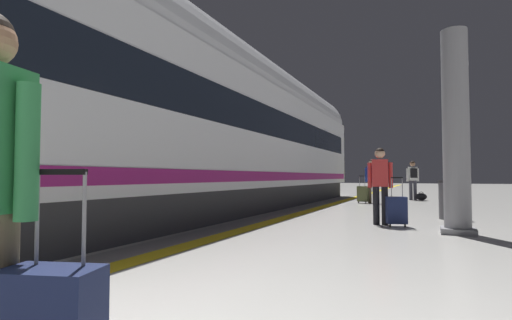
{
  "coord_description": "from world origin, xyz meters",
  "views": [
    {
      "loc": [
        2.52,
        -0.03,
        1.0
      ],
      "look_at": [
        -0.1,
        5.85,
        1.27
      ],
      "focal_mm": 27.29,
      "sensor_mm": 36.0,
      "label": 1
    }
  ],
  "objects_px": {
    "platform_pillar": "(456,135)",
    "waste_bin": "(449,200)",
    "duffel_bag_far": "(421,197)",
    "high_speed_train": "(149,105)",
    "suitcase_mid": "(396,210)",
    "suitcase_near": "(363,194)",
    "passenger_mid": "(380,180)",
    "passenger_near": "(372,177)",
    "passenger_far": "(413,177)"
  },
  "relations": [
    {
      "from": "high_speed_train",
      "to": "waste_bin",
      "type": "height_order",
      "value": "high_speed_train"
    },
    {
      "from": "suitcase_near",
      "to": "passenger_mid",
      "type": "bearing_deg",
      "value": -78.34
    },
    {
      "from": "passenger_near",
      "to": "passenger_far",
      "type": "distance_m",
      "value": 3.04
    },
    {
      "from": "passenger_near",
      "to": "passenger_mid",
      "type": "relative_size",
      "value": 1.03
    },
    {
      "from": "high_speed_train",
      "to": "suitcase_near",
      "type": "relative_size",
      "value": 27.73
    },
    {
      "from": "suitcase_near",
      "to": "duffel_bag_far",
      "type": "bearing_deg",
      "value": 54.28
    },
    {
      "from": "passenger_mid",
      "to": "waste_bin",
      "type": "xyz_separation_m",
      "value": [
        1.34,
        1.75,
        -0.46
      ]
    },
    {
      "from": "suitcase_mid",
      "to": "platform_pillar",
      "type": "bearing_deg",
      "value": -28.39
    },
    {
      "from": "suitcase_mid",
      "to": "waste_bin",
      "type": "bearing_deg",
      "value": 61.86
    },
    {
      "from": "passenger_near",
      "to": "platform_pillar",
      "type": "height_order",
      "value": "platform_pillar"
    },
    {
      "from": "suitcase_near",
      "to": "passenger_mid",
      "type": "xyz_separation_m",
      "value": [
        1.35,
        -6.52,
        0.58
      ]
    },
    {
      "from": "passenger_near",
      "to": "suitcase_near",
      "type": "xyz_separation_m",
      "value": [
        -0.32,
        -0.09,
        -0.63
      ]
    },
    {
      "from": "suitcase_near",
      "to": "waste_bin",
      "type": "height_order",
      "value": "suitcase_near"
    },
    {
      "from": "high_speed_train",
      "to": "passenger_near",
      "type": "relative_size",
      "value": 17.33
    },
    {
      "from": "duffel_bag_far",
      "to": "waste_bin",
      "type": "distance_m",
      "value": 7.54
    },
    {
      "from": "platform_pillar",
      "to": "waste_bin",
      "type": "bearing_deg",
      "value": 90.73
    },
    {
      "from": "passenger_near",
      "to": "passenger_mid",
      "type": "bearing_deg",
      "value": -81.16
    },
    {
      "from": "high_speed_train",
      "to": "suitcase_mid",
      "type": "distance_m",
      "value": 5.52
    },
    {
      "from": "high_speed_train",
      "to": "duffel_bag_far",
      "type": "bearing_deg",
      "value": 65.37
    },
    {
      "from": "suitcase_near",
      "to": "platform_pillar",
      "type": "xyz_separation_m",
      "value": [
        2.72,
        -7.24,
        1.38
      ]
    },
    {
      "from": "suitcase_near",
      "to": "duffel_bag_far",
      "type": "distance_m",
      "value": 3.36
    },
    {
      "from": "high_speed_train",
      "to": "duffel_bag_far",
      "type": "distance_m",
      "value": 12.42
    },
    {
      "from": "suitcase_near",
      "to": "platform_pillar",
      "type": "height_order",
      "value": "platform_pillar"
    },
    {
      "from": "duffel_bag_far",
      "to": "passenger_mid",
      "type": "bearing_deg",
      "value": -93.8
    },
    {
      "from": "duffel_bag_far",
      "to": "platform_pillar",
      "type": "bearing_deg",
      "value": -85.67
    },
    {
      "from": "passenger_near",
      "to": "platform_pillar",
      "type": "distance_m",
      "value": 7.75
    },
    {
      "from": "passenger_near",
      "to": "suitcase_near",
      "type": "distance_m",
      "value": 0.71
    },
    {
      "from": "passenger_near",
      "to": "passenger_mid",
      "type": "distance_m",
      "value": 6.69
    },
    {
      "from": "passenger_far",
      "to": "duffel_bag_far",
      "type": "bearing_deg",
      "value": -16.61
    },
    {
      "from": "suitcase_mid",
      "to": "passenger_far",
      "type": "distance_m",
      "value": 9.52
    },
    {
      "from": "high_speed_train",
      "to": "waste_bin",
      "type": "distance_m",
      "value": 7.12
    },
    {
      "from": "suitcase_near",
      "to": "duffel_bag_far",
      "type": "height_order",
      "value": "suitcase_near"
    },
    {
      "from": "duffel_bag_far",
      "to": "high_speed_train",
      "type": "bearing_deg",
      "value": -114.63
    },
    {
      "from": "suitcase_mid",
      "to": "duffel_bag_far",
      "type": "relative_size",
      "value": 2.24
    },
    {
      "from": "passenger_far",
      "to": "suitcase_mid",
      "type": "bearing_deg",
      "value": -89.89
    },
    {
      "from": "high_speed_train",
      "to": "passenger_near",
      "type": "xyz_separation_m",
      "value": [
        3.44,
        8.45,
        -1.53
      ]
    },
    {
      "from": "passenger_near",
      "to": "duffel_bag_far",
      "type": "distance_m",
      "value": 3.21
    },
    {
      "from": "duffel_bag_far",
      "to": "suitcase_near",
      "type": "bearing_deg",
      "value": -125.72
    },
    {
      "from": "suitcase_near",
      "to": "passenger_mid",
      "type": "distance_m",
      "value": 6.68
    },
    {
      "from": "suitcase_near",
      "to": "passenger_far",
      "type": "height_order",
      "value": "passenger_far"
    },
    {
      "from": "suitcase_mid",
      "to": "waste_bin",
      "type": "relative_size",
      "value": 1.08
    },
    {
      "from": "high_speed_train",
      "to": "suitcase_near",
      "type": "distance_m",
      "value": 9.18
    },
    {
      "from": "passenger_near",
      "to": "suitcase_mid",
      "type": "relative_size",
      "value": 1.67
    },
    {
      "from": "passenger_mid",
      "to": "duffel_bag_far",
      "type": "distance_m",
      "value": 9.3
    },
    {
      "from": "platform_pillar",
      "to": "waste_bin",
      "type": "xyz_separation_m",
      "value": [
        -0.03,
        2.47,
        -1.27
      ]
    },
    {
      "from": "platform_pillar",
      "to": "waste_bin",
      "type": "height_order",
      "value": "platform_pillar"
    },
    {
      "from": "high_speed_train",
      "to": "passenger_mid",
      "type": "xyz_separation_m",
      "value": [
        4.47,
        1.84,
        -1.58
      ]
    },
    {
      "from": "high_speed_train",
      "to": "passenger_far",
      "type": "relative_size",
      "value": 17.18
    },
    {
      "from": "suitcase_mid",
      "to": "platform_pillar",
      "type": "distance_m",
      "value": 1.84
    },
    {
      "from": "passenger_near",
      "to": "platform_pillar",
      "type": "xyz_separation_m",
      "value": [
        2.4,
        -7.33,
        0.75
      ]
    }
  ]
}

